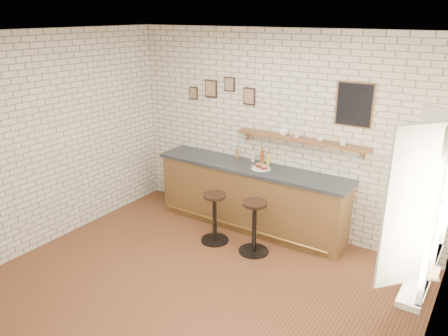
{
  "coord_description": "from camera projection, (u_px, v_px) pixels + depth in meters",
  "views": [
    {
      "loc": [
        2.78,
        -3.71,
        3.2
      ],
      "look_at": [
        -0.25,
        0.9,
        1.22
      ],
      "focal_mm": 35.0,
      "sensor_mm": 36.0,
      "label": 1
    }
  ],
  "objects": [
    {
      "name": "bar_stool_right",
      "position": [
        254.0,
        226.0,
        6.04
      ],
      "size": [
        0.43,
        0.43,
        0.77
      ],
      "color": "black",
      "rests_on": "ground"
    },
    {
      "name": "shelf_cup_a",
      "position": [
        283.0,
        132.0,
        6.34
      ],
      "size": [
        0.14,
        0.14,
        0.1
      ],
      "primitive_type": "imported",
      "rotation": [
        0.0,
        0.0,
        0.04
      ],
      "color": "white",
      "rests_on": "wall_shelf"
    },
    {
      "name": "back_wall_decor",
      "position": [
        294.0,
        98.0,
        6.18
      ],
      "size": [
        2.96,
        0.02,
        0.56
      ],
      "color": "black",
      "rests_on": "ground"
    },
    {
      "name": "bar_stool_left",
      "position": [
        215.0,
        216.0,
        6.34
      ],
      "size": [
        0.41,
        0.41,
        0.74
      ],
      "color": "black",
      "rests_on": "ground"
    },
    {
      "name": "bar_counter",
      "position": [
        250.0,
        197.0,
        6.75
      ],
      "size": [
        3.1,
        0.65,
        1.01
      ],
      "color": "brown",
      "rests_on": "ground"
    },
    {
      "name": "book_lower",
      "position": [
        418.0,
        272.0,
        4.02
      ],
      "size": [
        0.21,
        0.26,
        0.02
      ],
      "primitive_type": "imported",
      "rotation": [
        0.0,
        0.0,
        0.2
      ],
      "color": "tan",
      "rests_on": "window_sill"
    },
    {
      "name": "casement_window",
      "position": [
        430.0,
        196.0,
        3.9
      ],
      "size": [
        0.4,
        1.3,
        1.56
      ],
      "color": "white",
      "rests_on": "ground"
    },
    {
      "name": "shelf_cup_c",
      "position": [
        320.0,
        139.0,
        6.05
      ],
      "size": [
        0.12,
        0.12,
        0.09
      ],
      "primitive_type": "imported",
      "rotation": [
        0.0,
        0.0,
        1.48
      ],
      "color": "white",
      "rests_on": "wall_shelf"
    },
    {
      "name": "ground",
      "position": [
        201.0,
        284.0,
        5.44
      ],
      "size": [
        5.0,
        5.0,
        0.0
      ],
      "primitive_type": "plane",
      "color": "brown",
      "rests_on": "ground"
    },
    {
      "name": "potato_chips",
      "position": [
        260.0,
        168.0,
        6.45
      ],
      "size": [
        0.27,
        0.19,
        0.0
      ],
      "color": "#F0C754",
      "rests_on": "sandwich_plate"
    },
    {
      "name": "shelf_cup_b",
      "position": [
        297.0,
        135.0,
        6.23
      ],
      "size": [
        0.13,
        0.13,
        0.08
      ],
      "primitive_type": "imported",
      "rotation": [
        0.0,
        0.0,
        0.61
      ],
      "color": "white",
      "rests_on": "wall_shelf"
    },
    {
      "name": "book_upper",
      "position": [
        419.0,
        268.0,
        4.04
      ],
      "size": [
        0.17,
        0.23,
        0.02
      ],
      "primitive_type": "imported",
      "rotation": [
        0.0,
        0.0,
        0.01
      ],
      "color": "tan",
      "rests_on": "book_lower"
    },
    {
      "name": "bitters_bottle_amber",
      "position": [
        262.0,
        157.0,
        6.66
      ],
      "size": [
        0.06,
        0.06,
        0.26
      ],
      "color": "#8C3A16",
      "rests_on": "bar_counter"
    },
    {
      "name": "sandwich_plate",
      "position": [
        261.0,
        169.0,
        6.45
      ],
      "size": [
        0.28,
        0.28,
        0.01
      ],
      "primitive_type": "cylinder",
      "color": "white",
      "rests_on": "bar_counter"
    },
    {
      "name": "window_sill",
      "position": [
        423.0,
        270.0,
        4.13
      ],
      "size": [
        0.2,
        1.35,
        0.06
      ],
      "color": "white",
      "rests_on": "ground"
    },
    {
      "name": "bitters_bottle_brown",
      "position": [
        237.0,
        154.0,
        6.9
      ],
      "size": [
        0.06,
        0.06,
        0.19
      ],
      "color": "brown",
      "rests_on": "bar_counter"
    },
    {
      "name": "ciabatta_sandwich",
      "position": [
        262.0,
        166.0,
        6.43
      ],
      "size": [
        0.22,
        0.16,
        0.07
      ],
      "color": "#B27849",
      "rests_on": "sandwich_plate"
    },
    {
      "name": "bitters_bottle_white",
      "position": [
        253.0,
        156.0,
        6.75
      ],
      "size": [
        0.05,
        0.05,
        0.21
      ],
      "color": "beige",
      "rests_on": "bar_counter"
    },
    {
      "name": "condiment_bottle_yellow",
      "position": [
        268.0,
        160.0,
        6.61
      ],
      "size": [
        0.05,
        0.05,
        0.18
      ],
      "color": "yellow",
      "rests_on": "bar_counter"
    },
    {
      "name": "shelf_cup_d",
      "position": [
        343.0,
        142.0,
        5.88
      ],
      "size": [
        0.12,
        0.12,
        0.1
      ],
      "primitive_type": "imported",
      "rotation": [
        0.0,
        0.0,
        -0.23
      ],
      "color": "white",
      "rests_on": "wall_shelf"
    },
    {
      "name": "wall_shelf",
      "position": [
        300.0,
        140.0,
        6.22
      ],
      "size": [
        2.0,
        0.18,
        0.18
      ],
      "color": "brown",
      "rests_on": "ground"
    }
  ]
}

